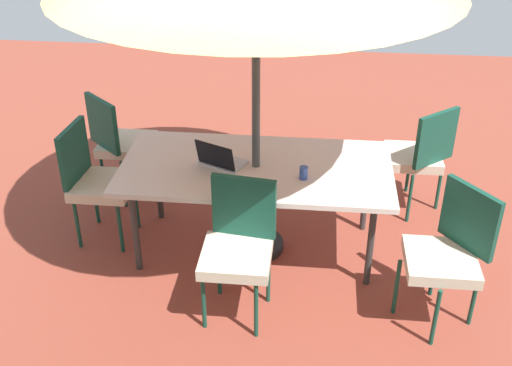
# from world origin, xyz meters

# --- Properties ---
(ground_plane) EXTENTS (10.00, 10.00, 0.02)m
(ground_plane) POSITION_xyz_m (0.00, 0.00, -0.01)
(ground_plane) COLOR brown
(dining_table) EXTENTS (2.03, 1.02, 0.75)m
(dining_table) POSITION_xyz_m (0.00, 0.00, 0.70)
(dining_table) COLOR silver
(dining_table) RESTS_ON ground_plane
(chair_northwest) EXTENTS (0.58, 0.58, 0.98)m
(chair_northwest) POSITION_xyz_m (-1.34, 0.66, 0.55)
(chair_northwest) COLOR beige
(chair_northwest) RESTS_ON ground_plane
(chair_southwest) EXTENTS (0.58, 0.59, 0.98)m
(chair_southwest) POSITION_xyz_m (-1.31, -0.72, 0.55)
(chair_southwest) COLOR beige
(chair_southwest) RESTS_ON ground_plane
(chair_southeast) EXTENTS (0.59, 0.59, 0.98)m
(chair_southeast) POSITION_xyz_m (1.27, -0.71, 0.55)
(chair_southeast) COLOR beige
(chair_southeast) RESTS_ON ground_plane
(chair_east) EXTENTS (0.48, 0.47, 0.98)m
(chair_east) POSITION_xyz_m (1.28, -0.03, 0.55)
(chair_east) COLOR beige
(chair_east) RESTS_ON ground_plane
(chair_north) EXTENTS (0.48, 0.49, 0.98)m
(chair_north) POSITION_xyz_m (0.04, 0.73, 0.55)
(chair_north) COLOR beige
(chair_north) RESTS_ON ground_plane
(laptop) EXTENTS (0.39, 0.36, 0.21)m
(laptop) POSITION_xyz_m (0.26, 0.02, 0.80)
(laptop) COLOR #B7B7BC
(laptop) RESTS_ON dining_table
(cup) EXTENTS (0.06, 0.06, 0.10)m
(cup) POSITION_xyz_m (-0.36, 0.16, 0.80)
(cup) COLOR #334C99
(cup) RESTS_ON dining_table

